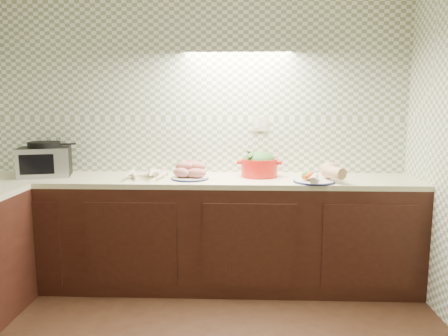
{
  "coord_description": "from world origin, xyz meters",
  "views": [
    {
      "loc": [
        0.38,
        -1.98,
        1.51
      ],
      "look_at": [
        0.26,
        1.25,
        1.02
      ],
      "focal_mm": 35.0,
      "sensor_mm": 36.0,
      "label": 1
    }
  ],
  "objects_px": {
    "onion_bowl": "(192,169)",
    "parsnip_pile": "(139,175)",
    "veg_plate": "(322,175)",
    "dutch_oven": "(259,164)",
    "toaster_oven": "(45,160)",
    "sweet_potato_plate": "(190,172)"
  },
  "relations": [
    {
      "from": "onion_bowl",
      "to": "parsnip_pile",
      "type": "bearing_deg",
      "value": -156.97
    },
    {
      "from": "veg_plate",
      "to": "dutch_oven",
      "type": "bearing_deg",
      "value": 157.28
    },
    {
      "from": "toaster_oven",
      "to": "veg_plate",
      "type": "bearing_deg",
      "value": -20.3
    },
    {
      "from": "parsnip_pile",
      "to": "onion_bowl",
      "type": "relative_size",
      "value": 2.39
    },
    {
      "from": "onion_bowl",
      "to": "dutch_oven",
      "type": "relative_size",
      "value": 0.47
    },
    {
      "from": "parsnip_pile",
      "to": "sweet_potato_plate",
      "type": "xyz_separation_m",
      "value": [
        0.41,
        0.0,
        0.02
      ]
    },
    {
      "from": "onion_bowl",
      "to": "veg_plate",
      "type": "bearing_deg",
      "value": -13.07
    },
    {
      "from": "toaster_oven",
      "to": "veg_plate",
      "type": "relative_size",
      "value": 1.15
    },
    {
      "from": "parsnip_pile",
      "to": "veg_plate",
      "type": "height_order",
      "value": "veg_plate"
    },
    {
      "from": "toaster_oven",
      "to": "sweet_potato_plate",
      "type": "xyz_separation_m",
      "value": [
        1.22,
        -0.1,
        -0.08
      ]
    },
    {
      "from": "parsnip_pile",
      "to": "veg_plate",
      "type": "relative_size",
      "value": 1.0
    },
    {
      "from": "sweet_potato_plate",
      "to": "dutch_oven",
      "type": "relative_size",
      "value": 0.81
    },
    {
      "from": "dutch_oven",
      "to": "veg_plate",
      "type": "relative_size",
      "value": 0.9
    },
    {
      "from": "dutch_oven",
      "to": "toaster_oven",
      "type": "bearing_deg",
      "value": -175.43
    },
    {
      "from": "sweet_potato_plate",
      "to": "onion_bowl",
      "type": "xyz_separation_m",
      "value": [
        -0.0,
        0.18,
        -0.0
      ]
    },
    {
      "from": "toaster_oven",
      "to": "parsnip_pile",
      "type": "distance_m",
      "value": 0.81
    },
    {
      "from": "toaster_oven",
      "to": "dutch_oven",
      "type": "bearing_deg",
      "value": -15.0
    },
    {
      "from": "parsnip_pile",
      "to": "veg_plate",
      "type": "xyz_separation_m",
      "value": [
        1.45,
        -0.06,
        0.02
      ]
    },
    {
      "from": "toaster_oven",
      "to": "veg_plate",
      "type": "height_order",
      "value": "toaster_oven"
    },
    {
      "from": "toaster_oven",
      "to": "veg_plate",
      "type": "xyz_separation_m",
      "value": [
        2.25,
        -0.16,
        -0.08
      ]
    },
    {
      "from": "sweet_potato_plate",
      "to": "veg_plate",
      "type": "xyz_separation_m",
      "value": [
        1.03,
        -0.06,
        0.0
      ]
    },
    {
      "from": "veg_plate",
      "to": "onion_bowl",
      "type": "bearing_deg",
      "value": 166.93
    }
  ]
}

